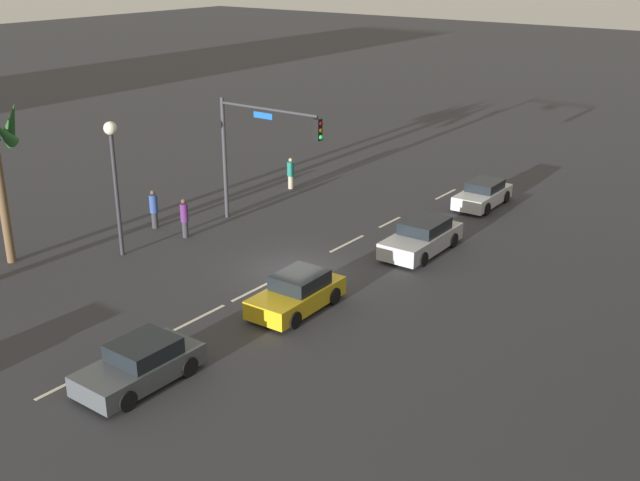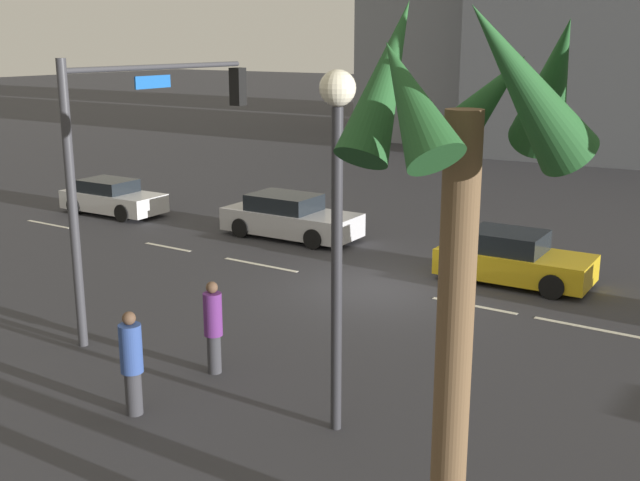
# 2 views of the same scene
# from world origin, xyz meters

# --- Properties ---
(ground_plane) EXTENTS (220.00, 220.00, 0.00)m
(ground_plane) POSITION_xyz_m (0.00, 0.00, 0.00)
(ground_plane) COLOR #333338
(lane_stripe_2) EXTENTS (2.56, 0.14, 0.01)m
(lane_stripe_2) POSITION_xyz_m (-5.48, 0.00, 0.01)
(lane_stripe_2) COLOR silver
(lane_stripe_2) RESTS_ON ground_plane
(lane_stripe_3) EXTENTS (2.18, 0.14, 0.01)m
(lane_stripe_3) POSITION_xyz_m (-2.68, 0.00, 0.01)
(lane_stripe_3) COLOR silver
(lane_stripe_3) RESTS_ON ground_plane
(lane_stripe_4) EXTENTS (2.59, 0.14, 0.01)m
(lane_stripe_4) POSITION_xyz_m (3.87, 0.00, 0.01)
(lane_stripe_4) COLOR silver
(lane_stripe_4) RESTS_ON ground_plane
(lane_stripe_5) EXTENTS (1.87, 0.14, 0.01)m
(lane_stripe_5) POSITION_xyz_m (7.52, 0.00, 0.01)
(lane_stripe_5) COLOR silver
(lane_stripe_5) RESTS_ON ground_plane
(lane_stripe_6) EXTENTS (2.19, 0.14, 0.01)m
(lane_stripe_6) POSITION_xyz_m (13.24, 0.00, 0.01)
(lane_stripe_6) COLOR silver
(lane_stripe_6) RESTS_ON ground_plane
(car_0) EXTENTS (4.58, 2.00, 1.41)m
(car_0) POSITION_xyz_m (5.07, -3.16, 0.66)
(car_0) COLOR #B7B7BC
(car_0) RESTS_ON ground_plane
(car_1) EXTENTS (4.05, 1.99, 1.38)m
(car_1) POSITION_xyz_m (-2.78, -2.39, 0.64)
(car_1) COLOR gold
(car_1) RESTS_ON ground_plane
(car_3) EXTENTS (4.03, 1.86, 1.28)m
(car_3) POSITION_xyz_m (12.63, -2.44, 0.60)
(car_3) COLOR silver
(car_3) RESTS_ON ground_plane
(traffic_signal) EXTENTS (0.38, 5.95, 5.97)m
(traffic_signal) POSITION_xyz_m (3.36, 4.87, 4.12)
(traffic_signal) COLOR #38383D
(traffic_signal) RESTS_ON ground_plane
(streetlamp) EXTENTS (0.56, 0.56, 5.90)m
(streetlamp) POSITION_xyz_m (-3.14, 7.10, 4.16)
(streetlamp) COLOR #2D2D33
(streetlamp) RESTS_ON ground_plane
(pedestrian_1) EXTENTS (0.49, 0.49, 1.88)m
(pedestrian_1) POSITION_xyz_m (0.07, 8.58, 0.99)
(pedestrian_1) COLOR #333338
(pedestrian_1) RESTS_ON ground_plane
(pedestrian_2) EXTENTS (0.46, 0.46, 1.86)m
(pedestrian_2) POSITION_xyz_m (0.05, 6.48, 0.98)
(pedestrian_2) COLOR #333338
(pedestrian_2) RESTS_ON ground_plane
(palm_tree_0) EXTENTS (2.55, 2.43, 6.86)m
(palm_tree_0) POSITION_xyz_m (-6.54, 10.25, 5.11)
(palm_tree_0) COLOR brown
(palm_tree_0) RESTS_ON ground_plane
(building_1) EXTENTS (18.30, 13.53, 13.76)m
(building_1) POSITION_xyz_m (6.76, -46.24, 6.88)
(building_1) COLOR #B2A38E
(building_1) RESTS_ON ground_plane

